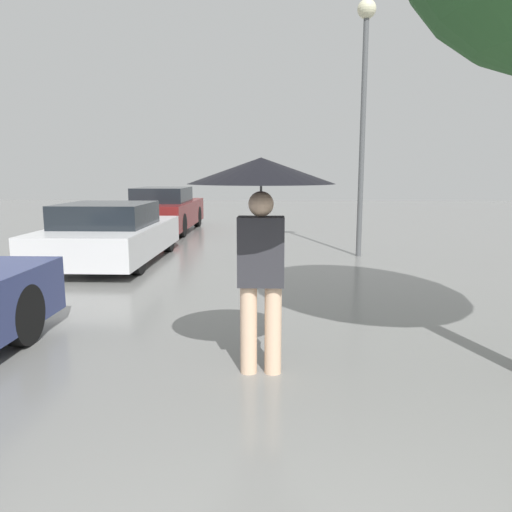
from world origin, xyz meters
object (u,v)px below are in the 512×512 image
(parked_car_farthest, at_px, (164,210))
(street_lamp, at_px, (364,80))
(parked_car_middle, at_px, (110,234))
(pedestrian, at_px, (261,195))

(parked_car_farthest, bearing_deg, street_lamp, -40.10)
(parked_car_middle, distance_m, street_lamp, 5.86)
(parked_car_farthest, distance_m, street_lamp, 7.19)
(parked_car_middle, xyz_separation_m, street_lamp, (4.96, 0.87, 3.00))
(pedestrian, distance_m, parked_car_middle, 6.27)
(parked_car_middle, bearing_deg, street_lamp, 9.94)
(pedestrian, relative_size, street_lamp, 0.37)
(parked_car_middle, bearing_deg, pedestrian, -60.09)
(pedestrian, relative_size, parked_car_farthest, 0.43)
(pedestrian, height_order, parked_car_middle, pedestrian)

